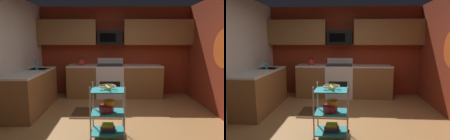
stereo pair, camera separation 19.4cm
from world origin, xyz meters
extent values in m
cube|color=#A87542|center=(0.00, 0.00, -0.02)|extent=(4.40, 4.80, 0.04)
cube|color=maroon|center=(0.00, 2.43, 1.30)|extent=(4.52, 0.06, 2.60)
cube|color=brown|center=(0.00, 2.10, 0.44)|extent=(2.68, 0.60, 0.88)
cube|color=silver|center=(0.00, 2.10, 0.90)|extent=(2.68, 0.60, 0.04)
cube|color=brown|center=(-1.90, 0.92, 0.44)|extent=(0.60, 1.77, 0.88)
cube|color=silver|center=(-1.90, 0.92, 0.90)|extent=(0.60, 1.77, 0.04)
cube|color=#B7BABC|center=(-1.90, 1.35, 0.84)|extent=(0.44, 0.36, 0.16)
cube|color=white|center=(-0.13, 2.10, 0.46)|extent=(0.76, 0.64, 0.92)
cube|color=black|center=(-0.13, 1.78, 0.35)|extent=(0.56, 0.01, 0.32)
cube|color=white|center=(-0.13, 2.39, 1.01)|extent=(0.76, 0.06, 0.18)
cube|color=black|center=(-0.13, 2.10, 0.93)|extent=(0.72, 0.60, 0.02)
cube|color=brown|center=(-1.37, 2.23, 1.85)|extent=(1.67, 0.33, 0.70)
cube|color=brown|center=(1.23, 2.23, 1.85)|extent=(1.93, 0.33, 0.70)
cube|color=black|center=(-0.13, 2.21, 1.70)|extent=(0.70, 0.38, 0.40)
cube|color=black|center=(-0.19, 2.02, 1.70)|extent=(0.44, 0.01, 0.24)
cylinder|color=silver|center=(-0.39, -0.57, 0.47)|extent=(0.02, 0.02, 0.88)
cylinder|color=silver|center=(0.14, -0.57, 0.47)|extent=(0.02, 0.02, 0.88)
cylinder|color=silver|center=(-0.39, -0.19, 0.47)|extent=(0.02, 0.02, 0.88)
cylinder|color=black|center=(-0.39, -0.19, 0.04)|extent=(0.07, 0.02, 0.07)
cylinder|color=silver|center=(0.14, -0.19, 0.47)|extent=(0.02, 0.02, 0.88)
cylinder|color=black|center=(0.14, -0.19, 0.04)|extent=(0.07, 0.02, 0.07)
cube|color=teal|center=(-0.12, -0.38, 0.12)|extent=(0.53, 0.38, 0.02)
cube|color=teal|center=(-0.12, -0.38, 0.45)|extent=(0.53, 0.38, 0.02)
cube|color=teal|center=(-0.12, -0.38, 0.82)|extent=(0.53, 0.38, 0.02)
torus|color=silver|center=(-0.12, -0.38, 0.89)|extent=(0.27, 0.27, 0.01)
cylinder|color=silver|center=(-0.12, -0.38, 0.84)|extent=(0.12, 0.12, 0.02)
ellipsoid|color=yellow|center=(-0.08, -0.36, 0.87)|extent=(0.17, 0.09, 0.04)
ellipsoid|color=yellow|center=(-0.14, -0.33, 0.87)|extent=(0.09, 0.17, 0.04)
ellipsoid|color=yellow|center=(-0.17, -0.39, 0.87)|extent=(0.17, 0.09, 0.04)
ellipsoid|color=yellow|center=(-0.11, -0.43, 0.87)|extent=(0.09, 0.17, 0.04)
cylinder|color=maroon|center=(-0.15, -0.38, 0.51)|extent=(0.24, 0.24, 0.11)
torus|color=maroon|center=(-0.15, -0.38, 0.57)|extent=(0.25, 0.25, 0.01)
cylinder|color=orange|center=(-0.11, -0.38, 0.61)|extent=(0.17, 0.17, 0.08)
torus|color=orange|center=(-0.11, -0.38, 0.65)|extent=(0.18, 0.18, 0.01)
cube|color=#1E4C8C|center=(-0.12, -0.38, 0.15)|extent=(0.23, 0.17, 0.03)
cube|color=#B22626|center=(-0.12, -0.38, 0.18)|extent=(0.25, 0.15, 0.03)
cube|color=#26723F|center=(-0.12, -0.38, 0.21)|extent=(0.21, 0.15, 0.03)
cube|color=gold|center=(-0.12, -0.38, 0.24)|extent=(0.18, 0.15, 0.04)
sphere|color=red|center=(-0.96, 2.10, 0.99)|extent=(0.18, 0.18, 0.18)
sphere|color=black|center=(-0.96, 2.10, 1.08)|extent=(0.03, 0.03, 0.03)
cone|color=red|center=(-0.88, 2.10, 1.01)|extent=(0.09, 0.04, 0.06)
torus|color=black|center=(-0.96, 2.10, 1.10)|extent=(0.12, 0.01, 0.12)
cylinder|color=#2D8CBF|center=(-1.89, 1.21, 1.02)|extent=(0.06, 0.06, 0.20)
cube|color=#472D19|center=(-0.40, 0.75, 0.01)|extent=(1.11, 0.71, 0.01)
camera|label=1|loc=(-0.03, -3.39, 1.60)|focal=30.95mm
camera|label=2|loc=(0.17, -3.38, 1.60)|focal=30.95mm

